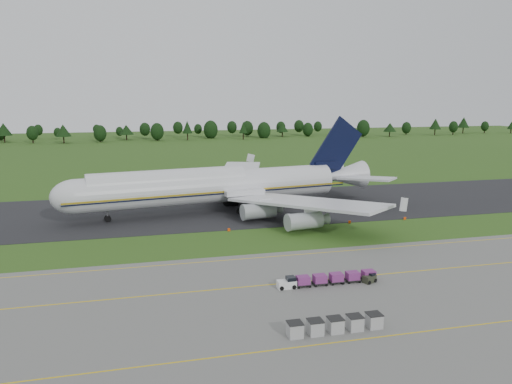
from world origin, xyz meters
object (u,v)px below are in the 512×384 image
object	(u,v)px
uld_row	(335,325)
edge_markers	(321,224)
aircraft	(218,185)
utility_cart	(369,279)
baggage_train	(326,279)

from	to	relation	value
uld_row	edge_markers	world-z (taller)	uld_row
aircraft	utility_cart	xyz separation A→B (m)	(13.55, -49.54, -5.56)
utility_cart	uld_row	world-z (taller)	uld_row
baggage_train	uld_row	world-z (taller)	uld_row
aircraft	edge_markers	distance (m)	26.12
baggage_train	edge_markers	xyz separation A→B (m)	(11.26, 31.28, -0.59)
uld_row	utility_cart	bearing A→B (deg)	50.70
edge_markers	baggage_train	bearing A→B (deg)	-109.80
aircraft	edge_markers	xyz separation A→B (m)	(18.49, -17.50, -5.85)
uld_row	baggage_train	bearing A→B (deg)	72.39
baggage_train	utility_cart	size ratio (longest dim) A/B	6.69
utility_cart	edge_markers	xyz separation A→B (m)	(4.94, 32.04, -0.30)
baggage_train	aircraft	bearing A→B (deg)	98.43
baggage_train	edge_markers	size ratio (longest dim) A/B	0.38
edge_markers	aircraft	bearing A→B (deg)	136.59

